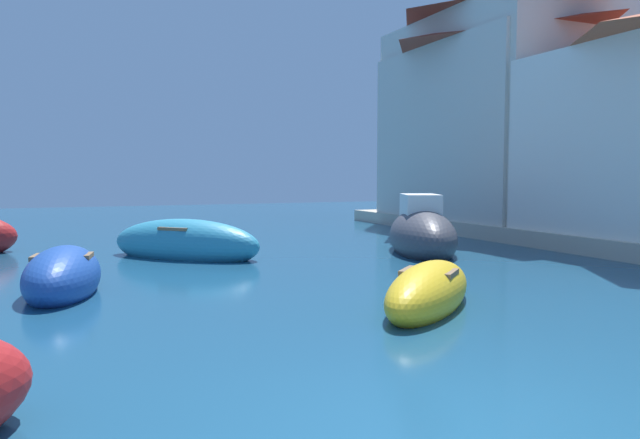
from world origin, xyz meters
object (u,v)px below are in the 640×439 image
object	(u,v)px
moored_boat_8	(185,244)
waterfront_building_far	(493,106)
moored_boat_1	(422,234)
moored_boat_3	(63,277)
waterfront_building_annex	(491,119)
moored_boat_2	(429,292)

from	to	relation	value
moored_boat_8	waterfront_building_far	world-z (taller)	waterfront_building_far
moored_boat_1	moored_boat_3	world-z (taller)	moored_boat_1
moored_boat_3	waterfront_building_far	bearing A→B (deg)	125.99
moored_boat_3	waterfront_building_annex	world-z (taller)	waterfront_building_annex
moored_boat_2	moored_boat_8	distance (m)	8.08
moored_boat_1	moored_boat_8	world-z (taller)	moored_boat_1
moored_boat_8	waterfront_building_annex	world-z (taller)	waterfront_building_annex
moored_boat_8	waterfront_building_far	size ratio (longest dim) A/B	0.45
moored_boat_8	moored_boat_3	bearing A→B (deg)	99.42
moored_boat_3	moored_boat_8	distance (m)	5.03
moored_boat_8	moored_boat_2	bearing A→B (deg)	154.31
moored_boat_3	waterfront_building_annex	size ratio (longest dim) A/B	0.36
moored_boat_2	moored_boat_8	xyz separation A→B (m)	(-2.58, 7.65, 0.10)
waterfront_building_far	waterfront_building_annex	bearing A→B (deg)	90.00
moored_boat_1	waterfront_building_far	world-z (taller)	waterfront_building_far
moored_boat_8	waterfront_building_far	distance (m)	14.19
moored_boat_1	moored_boat_2	distance (m)	7.20
moored_boat_1	moored_boat_8	distance (m)	6.55
moored_boat_1	moored_boat_8	xyz separation A→B (m)	(-6.37, 1.54, -0.14)
moored_boat_2	moored_boat_3	size ratio (longest dim) A/B	1.03
waterfront_building_annex	waterfront_building_far	xyz separation A→B (m)	(-0.00, -0.15, 0.52)
moored_boat_1	moored_boat_2	world-z (taller)	moored_boat_1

